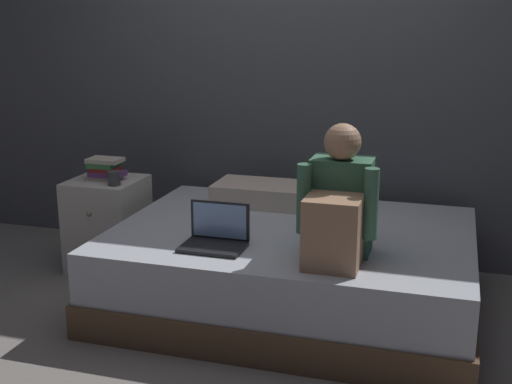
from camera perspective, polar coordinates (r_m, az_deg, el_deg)
name	(u,v)px	position (r m, az deg, el deg)	size (l,w,h in m)	color
ground_plane	(243,323)	(3.67, -1.15, -11.17)	(8.00, 8.00, 0.00)	gray
wall_back	(298,57)	(4.46, 3.61, 11.48)	(5.60, 0.10, 2.70)	#4C4F54
bed	(292,268)	(3.79, 3.14, -6.53)	(2.00, 1.50, 0.46)	brown
nightstand	(108,224)	(4.44, -12.60, -2.68)	(0.44, 0.46, 0.60)	beige
person_sitting	(338,208)	(3.22, 7.10, -1.42)	(0.39, 0.44, 0.66)	#38664C
laptop	(216,236)	(3.41, -3.48, -3.81)	(0.32, 0.23, 0.22)	black
pillow	(260,193)	(4.19, 0.33, -0.10)	(0.56, 0.36, 0.13)	beige
book_stack	(106,169)	(4.34, -12.81, 1.96)	(0.23, 0.17, 0.14)	beige
mug	(114,178)	(4.19, -12.11, 1.17)	(0.08, 0.08, 0.09)	#3D3D42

